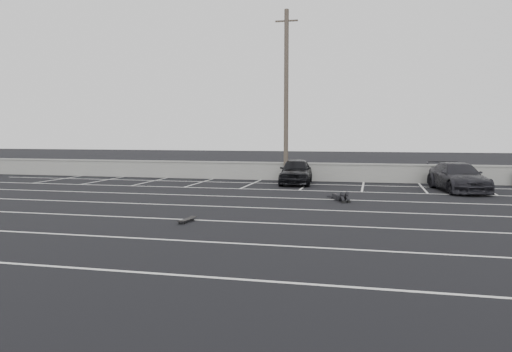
% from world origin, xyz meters
% --- Properties ---
extents(ground, '(120.00, 120.00, 0.00)m').
position_xyz_m(ground, '(0.00, 0.00, 0.00)').
color(ground, black).
rests_on(ground, ground).
extents(seawall, '(50.00, 0.45, 1.06)m').
position_xyz_m(seawall, '(0.00, 14.00, 0.55)').
color(seawall, gray).
rests_on(seawall, ground).
extents(stall_lines, '(36.00, 20.05, 0.01)m').
position_xyz_m(stall_lines, '(-0.08, 4.41, 0.00)').
color(stall_lines, silver).
rests_on(stall_lines, ground).
extents(car_left, '(1.99, 4.27, 1.41)m').
position_xyz_m(car_left, '(0.38, 12.00, 0.71)').
color(car_left, black).
rests_on(car_left, ground).
extents(car_right, '(2.81, 5.00, 1.37)m').
position_xyz_m(car_right, '(8.50, 10.45, 0.68)').
color(car_right, black).
rests_on(car_right, ground).
extents(utility_pole, '(1.30, 0.26, 9.72)m').
position_xyz_m(utility_pole, '(-0.39, 13.20, 4.92)').
color(utility_pole, '#4C4238').
rests_on(utility_pole, ground).
extents(person, '(2.28, 2.72, 0.43)m').
position_xyz_m(person, '(3.11, 6.05, 0.22)').
color(person, black).
rests_on(person, ground).
extents(skateboard, '(0.32, 0.83, 0.10)m').
position_xyz_m(skateboard, '(-1.20, -0.45, 0.08)').
color(skateboard, black).
rests_on(skateboard, ground).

